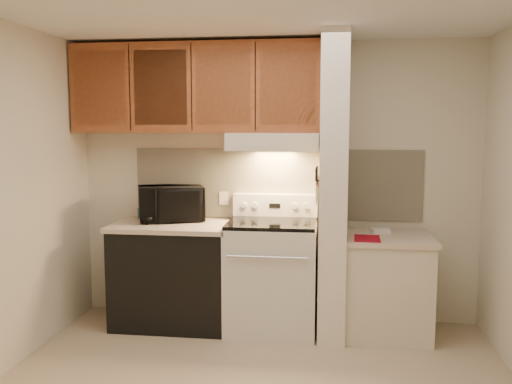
# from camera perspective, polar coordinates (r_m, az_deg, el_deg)

# --- Properties ---
(ceiling) EXTENTS (3.60, 3.60, 0.00)m
(ceiling) POSITION_cam_1_polar(r_m,az_deg,el_deg) (3.49, -0.23, 19.28)
(ceiling) COLOR white
(ceiling) RESTS_ON wall_back
(wall_back) EXTENTS (3.60, 2.50, 0.02)m
(wall_back) POSITION_cam_1_polar(r_m,az_deg,el_deg) (4.93, 2.11, 1.02)
(wall_back) COLOR beige
(wall_back) RESTS_ON floor
(backsplash) EXTENTS (2.60, 0.02, 0.63)m
(backsplash) POSITION_cam_1_polar(r_m,az_deg,el_deg) (4.91, 2.10, 0.83)
(backsplash) COLOR beige
(backsplash) RESTS_ON wall_back
(range_body) EXTENTS (0.76, 0.65, 0.92)m
(range_body) POSITION_cam_1_polar(r_m,az_deg,el_deg) (4.73, 1.67, -8.96)
(range_body) COLOR silver
(range_body) RESTS_ON floor
(oven_window) EXTENTS (0.50, 0.01, 0.30)m
(oven_window) POSITION_cam_1_polar(r_m,az_deg,el_deg) (4.42, 1.25, -9.57)
(oven_window) COLOR black
(oven_window) RESTS_ON range_body
(oven_handle) EXTENTS (0.65, 0.02, 0.02)m
(oven_handle) POSITION_cam_1_polar(r_m,az_deg,el_deg) (4.33, 1.21, -6.91)
(oven_handle) COLOR silver
(oven_handle) RESTS_ON range_body
(cooktop) EXTENTS (0.74, 0.64, 0.03)m
(cooktop) POSITION_cam_1_polar(r_m,az_deg,el_deg) (4.63, 1.69, -3.29)
(cooktop) COLOR black
(cooktop) RESTS_ON range_body
(range_backguard) EXTENTS (0.76, 0.08, 0.20)m
(range_backguard) POSITION_cam_1_polar(r_m,az_deg,el_deg) (4.89, 2.04, -1.38)
(range_backguard) COLOR silver
(range_backguard) RESTS_ON range_body
(range_display) EXTENTS (0.10, 0.01, 0.04)m
(range_display) POSITION_cam_1_polar(r_m,az_deg,el_deg) (4.85, 1.99, -1.45)
(range_display) COLOR black
(range_display) RESTS_ON range_backguard
(range_knob_left_outer) EXTENTS (0.05, 0.02, 0.05)m
(range_knob_left_outer) POSITION_cam_1_polar(r_m,az_deg,el_deg) (4.88, -1.29, -1.40)
(range_knob_left_outer) COLOR silver
(range_knob_left_outer) RESTS_ON range_backguard
(range_knob_left_inner) EXTENTS (0.05, 0.02, 0.05)m
(range_knob_left_inner) POSITION_cam_1_polar(r_m,az_deg,el_deg) (4.87, -0.13, -1.42)
(range_knob_left_inner) COLOR silver
(range_knob_left_inner) RESTS_ON range_backguard
(range_knob_right_inner) EXTENTS (0.05, 0.02, 0.05)m
(range_knob_right_inner) POSITION_cam_1_polar(r_m,az_deg,el_deg) (4.83, 4.11, -1.49)
(range_knob_right_inner) COLOR silver
(range_knob_right_inner) RESTS_ON range_backguard
(range_knob_right_outer) EXTENTS (0.05, 0.02, 0.05)m
(range_knob_right_outer) POSITION_cam_1_polar(r_m,az_deg,el_deg) (4.83, 5.30, -1.51)
(range_knob_right_outer) COLOR silver
(range_knob_right_outer) RESTS_ON range_backguard
(dishwasher_front) EXTENTS (1.00, 0.63, 0.87)m
(dishwasher_front) POSITION_cam_1_polar(r_m,az_deg,el_deg) (4.91, -8.70, -8.75)
(dishwasher_front) COLOR black
(dishwasher_front) RESTS_ON floor
(left_countertop) EXTENTS (1.04, 0.67, 0.04)m
(left_countertop) POSITION_cam_1_polar(r_m,az_deg,el_deg) (4.81, -8.80, -3.52)
(left_countertop) COLOR beige
(left_countertop) RESTS_ON dishwasher_front
(spoon_rest) EXTENTS (0.21, 0.14, 0.01)m
(spoon_rest) POSITION_cam_1_polar(r_m,az_deg,el_deg) (5.05, -10.20, -2.75)
(spoon_rest) COLOR black
(spoon_rest) RESTS_ON left_countertop
(teal_jar) EXTENTS (0.10, 0.10, 0.09)m
(teal_jar) POSITION_cam_1_polar(r_m,az_deg,el_deg) (5.11, -11.89, -2.22)
(teal_jar) COLOR #2B5F5A
(teal_jar) RESTS_ON left_countertop
(outlet) EXTENTS (0.08, 0.01, 0.12)m
(outlet) POSITION_cam_1_polar(r_m,az_deg,el_deg) (4.99, -3.42, -0.65)
(outlet) COLOR beige
(outlet) RESTS_ON backsplash
(microwave) EXTENTS (0.67, 0.57, 0.31)m
(microwave) POSITION_cam_1_polar(r_m,az_deg,el_deg) (4.93, -8.94, -1.20)
(microwave) COLOR black
(microwave) RESTS_ON left_countertop
(partition_pillar) EXTENTS (0.22, 0.70, 2.50)m
(partition_pillar) POSITION_cam_1_polar(r_m,az_deg,el_deg) (4.56, 8.10, 0.49)
(partition_pillar) COLOR white
(partition_pillar) RESTS_ON floor
(pillar_trim) EXTENTS (0.01, 0.70, 0.04)m
(pillar_trim) POSITION_cam_1_polar(r_m,az_deg,el_deg) (4.55, 6.65, 1.14)
(pillar_trim) COLOR #9C502B
(pillar_trim) RESTS_ON partition_pillar
(knife_strip) EXTENTS (0.02, 0.42, 0.04)m
(knife_strip) POSITION_cam_1_polar(r_m,az_deg,el_deg) (4.50, 6.56, 1.33)
(knife_strip) COLOR black
(knife_strip) RESTS_ON partition_pillar
(knife_blade_a) EXTENTS (0.01, 0.03, 0.16)m
(knife_blade_a) POSITION_cam_1_polar(r_m,az_deg,el_deg) (4.36, 6.35, -0.17)
(knife_blade_a) COLOR silver
(knife_blade_a) RESTS_ON knife_strip
(knife_handle_a) EXTENTS (0.02, 0.02, 0.10)m
(knife_handle_a) POSITION_cam_1_polar(r_m,az_deg,el_deg) (4.33, 6.38, 1.79)
(knife_handle_a) COLOR black
(knife_handle_a) RESTS_ON knife_strip
(knife_blade_b) EXTENTS (0.01, 0.04, 0.18)m
(knife_blade_b) POSITION_cam_1_polar(r_m,az_deg,el_deg) (4.43, 6.37, -0.18)
(knife_blade_b) COLOR silver
(knife_blade_b) RESTS_ON knife_strip
(knife_handle_b) EXTENTS (0.02, 0.02, 0.10)m
(knife_handle_b) POSITION_cam_1_polar(r_m,az_deg,el_deg) (4.42, 6.40, 1.89)
(knife_handle_b) COLOR black
(knife_handle_b) RESTS_ON knife_strip
(knife_blade_c) EXTENTS (0.01, 0.04, 0.20)m
(knife_blade_c) POSITION_cam_1_polar(r_m,az_deg,el_deg) (4.50, 6.39, -0.20)
(knife_blade_c) COLOR silver
(knife_blade_c) RESTS_ON knife_strip
(knife_handle_c) EXTENTS (0.02, 0.02, 0.10)m
(knife_handle_c) POSITION_cam_1_polar(r_m,az_deg,el_deg) (4.50, 6.42, 1.97)
(knife_handle_c) COLOR black
(knife_handle_c) RESTS_ON knife_strip
(knife_blade_d) EXTENTS (0.01, 0.04, 0.16)m
(knife_blade_d) POSITION_cam_1_polar(r_m,az_deg,el_deg) (4.58, 6.41, 0.17)
(knife_blade_d) COLOR silver
(knife_blade_d) RESTS_ON knife_strip
(knife_handle_d) EXTENTS (0.02, 0.02, 0.10)m
(knife_handle_d) POSITION_cam_1_polar(r_m,az_deg,el_deg) (4.58, 6.44, 2.05)
(knife_handle_d) COLOR black
(knife_handle_d) RESTS_ON knife_strip
(knife_blade_e) EXTENTS (0.01, 0.04, 0.18)m
(knife_blade_e) POSITION_cam_1_polar(r_m,az_deg,el_deg) (4.67, 6.43, 0.17)
(knife_blade_e) COLOR silver
(knife_blade_e) RESTS_ON knife_strip
(knife_handle_e) EXTENTS (0.02, 0.02, 0.10)m
(knife_handle_e) POSITION_cam_1_polar(r_m,az_deg,el_deg) (4.64, 6.45, 2.12)
(knife_handle_e) COLOR black
(knife_handle_e) RESTS_ON knife_strip
(oven_mitt) EXTENTS (0.03, 0.10, 0.23)m
(oven_mitt) POSITION_cam_1_polar(r_m,az_deg,el_deg) (4.73, 6.47, 0.34)
(oven_mitt) COLOR gray
(oven_mitt) RESTS_ON partition_pillar
(right_cab_base) EXTENTS (0.70, 0.60, 0.81)m
(right_cab_base) POSITION_cam_1_polar(r_m,az_deg,el_deg) (4.75, 13.56, -9.78)
(right_cab_base) COLOR beige
(right_cab_base) RESTS_ON floor
(right_countertop) EXTENTS (0.74, 0.64, 0.04)m
(right_countertop) POSITION_cam_1_polar(r_m,az_deg,el_deg) (4.65, 13.71, -4.75)
(right_countertop) COLOR beige
(right_countertop) RESTS_ON right_cab_base
(red_folder) EXTENTS (0.22, 0.29, 0.01)m
(red_folder) POSITION_cam_1_polar(r_m,az_deg,el_deg) (4.48, 11.63, -4.81)
(red_folder) COLOR maroon
(red_folder) RESTS_ON right_countertop
(white_box) EXTENTS (0.17, 0.13, 0.04)m
(white_box) POSITION_cam_1_polar(r_m,az_deg,el_deg) (4.75, 12.97, -4.00)
(white_box) COLOR white
(white_box) RESTS_ON right_countertop
(range_hood) EXTENTS (0.78, 0.44, 0.15)m
(range_hood) POSITION_cam_1_polar(r_m,az_deg,el_deg) (4.68, 1.88, 5.32)
(range_hood) COLOR beige
(range_hood) RESTS_ON upper_cabinets
(hood_lip) EXTENTS (0.78, 0.04, 0.06)m
(hood_lip) POSITION_cam_1_polar(r_m,az_deg,el_deg) (4.48, 1.61, 4.68)
(hood_lip) COLOR beige
(hood_lip) RESTS_ON range_hood
(upper_cabinets) EXTENTS (2.18, 0.33, 0.77)m
(upper_cabinets) POSITION_cam_1_polar(r_m,az_deg,el_deg) (4.85, -6.33, 10.77)
(upper_cabinets) COLOR #9C502B
(upper_cabinets) RESTS_ON wall_back
(cab_door_a) EXTENTS (0.46, 0.01, 0.63)m
(cab_door_a) POSITION_cam_1_polar(r_m,az_deg,el_deg) (4.96, -16.14, 10.46)
(cab_door_a) COLOR #9C502B
(cab_door_a) RESTS_ON upper_cabinets
(cab_gap_a) EXTENTS (0.01, 0.01, 0.73)m
(cab_gap_a) POSITION_cam_1_polar(r_m,az_deg,el_deg) (4.86, -13.15, 10.63)
(cab_gap_a) COLOR black
(cab_gap_a) RESTS_ON upper_cabinets
(cab_door_b) EXTENTS (0.46, 0.01, 0.63)m
(cab_door_b) POSITION_cam_1_polar(r_m,az_deg,el_deg) (4.77, -10.03, 10.78)
(cab_door_b) COLOR #9C502B
(cab_door_b) RESTS_ON upper_cabinets
(cab_gap_b) EXTENTS (0.01, 0.01, 0.73)m
(cab_gap_b) POSITION_cam_1_polar(r_m,az_deg,el_deg) (4.70, -6.80, 10.90)
(cab_gap_b) COLOR black
(cab_gap_b) RESTS_ON upper_cabinets
(cab_door_c) EXTENTS (0.46, 0.01, 0.63)m
(cab_door_c) POSITION_cam_1_polar(r_m,az_deg,el_deg) (4.64, -3.47, 10.98)
(cab_door_c) COLOR #9C502B
(cab_door_c) RESTS_ON upper_cabinets
(cab_gap_c) EXTENTS (0.01, 0.01, 0.73)m
(cab_gap_c) POSITION_cam_1_polar(r_m,az_deg,el_deg) (4.60, -0.08, 11.04)
(cab_gap_c) COLOR black
(cab_gap_c) RESTS_ON upper_cabinets
(cab_door_d) EXTENTS (0.46, 0.01, 0.63)m
(cab_door_d) POSITION_cam_1_polar(r_m,az_deg,el_deg) (4.57, 3.38, 11.05)
(cab_door_d) COLOR #9C502B
(cab_door_d) RESTS_ON upper_cabinets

